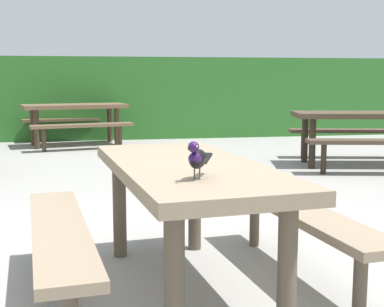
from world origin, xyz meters
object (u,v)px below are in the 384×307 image
Objects in this scene: bird_grackle at (197,158)px; picnic_table_far_centre at (75,114)px; picnic_table_mid_left at (360,126)px; picnic_table_foreground at (187,195)px.

picnic_table_far_centre is at bearing 96.26° from bird_grackle.
picnic_table_far_centre is (-3.96, 3.01, 0.00)m from picnic_table_mid_left.
picnic_table_foreground is 6.98m from picnic_table_far_centre.
picnic_table_foreground is 0.94× the size of picnic_table_mid_left.
bird_grackle is 0.13× the size of picnic_table_far_centre.
picnic_table_far_centre is (-0.82, 7.43, -0.29)m from bird_grackle.
picnic_table_mid_left and picnic_table_far_centre have the same top height.
bird_grackle is (-0.04, -0.50, 0.29)m from picnic_table_foreground.
picnic_table_mid_left is (3.10, 3.92, 0.00)m from picnic_table_foreground.
bird_grackle is at bearing -83.74° from picnic_table_far_centre.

